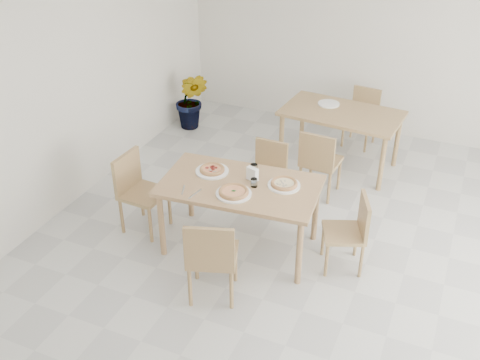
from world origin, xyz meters
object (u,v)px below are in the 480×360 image
at_px(chair_south, 211,255).
at_px(tumbler_a, 254,169).
at_px(chair_west, 137,187).
at_px(pizza_pepperoni, 212,169).
at_px(napkin_holder, 252,175).
at_px(tumbler_b, 254,183).
at_px(potted_plant, 192,100).
at_px(main_table, 240,191).
at_px(plate_pepperoni, 212,171).
at_px(plate_margherita, 234,194).
at_px(second_table, 341,118).
at_px(pizza_margherita, 234,192).
at_px(plate_mushroom, 284,185).
at_px(chair_back_n, 363,113).
at_px(pizza_mushroom, 284,183).
at_px(chair_east, 352,228).
at_px(chair_back_s, 319,159).
at_px(chair_north, 268,170).

bearing_deg(chair_south, tumbler_a, -106.22).
distance_m(chair_west, tumbler_a, 1.26).
height_order(pizza_pepperoni, napkin_holder, napkin_holder).
distance_m(tumbler_b, potted_plant, 3.01).
relative_size(main_table, potted_plant, 1.87).
distance_m(pizza_pepperoni, tumbler_a, 0.42).
xyz_separation_m(napkin_holder, potted_plant, (-1.85, 2.21, -0.39)).
height_order(plate_pepperoni, tumbler_b, tumbler_b).
bearing_deg(pizza_pepperoni, potted_plant, 122.61).
distance_m(plate_margherita, second_table, 2.31).
distance_m(main_table, pizza_margherita, 0.23).
bearing_deg(second_table, tumbler_b, -94.29).
relative_size(plate_pepperoni, tumbler_b, 3.92).
bearing_deg(plate_pepperoni, pizza_margherita, -38.80).
height_order(plate_mushroom, chair_back_n, chair_back_n).
bearing_deg(main_table, pizza_pepperoni, 158.47).
bearing_deg(potted_plant, plate_pepperoni, -57.39).
xyz_separation_m(plate_mushroom, pizza_pepperoni, (-0.75, -0.03, 0.02)).
bearing_deg(main_table, chair_back_n, 73.12).
bearing_deg(plate_mushroom, pizza_margherita, -139.24).
height_order(plate_margherita, pizza_mushroom, pizza_mushroom).
bearing_deg(second_table, pizza_pepperoni, -107.84).
distance_m(chair_west, chair_east, 2.24).
bearing_deg(napkin_holder, chair_south, -71.88).
relative_size(pizza_mushroom, chair_back_s, 0.36).
xyz_separation_m(plate_pepperoni, chair_back_s, (0.79, 1.15, -0.27)).
bearing_deg(napkin_holder, pizza_margherita, -84.00).
height_order(chair_south, pizza_margherita, chair_south).
relative_size(chair_south, tumbler_b, 10.25).
bearing_deg(potted_plant, chair_west, -75.28).
xyz_separation_m(main_table, plate_pepperoni, (-0.35, 0.10, 0.09)).
bearing_deg(pizza_margherita, potted_plant, 125.42).
bearing_deg(pizza_pepperoni, plate_pepperoni, 180.00).
distance_m(plate_margherita, pizza_pepperoni, 0.47).
xyz_separation_m(chair_north, chair_back_n, (0.62, 1.97, 0.00)).
bearing_deg(chair_south, tumbler_b, -112.46).
distance_m(plate_mushroom, chair_back_n, 2.71).
distance_m(chair_east, potted_plant, 3.60).
relative_size(plate_mushroom, pizza_pepperoni, 1.04).
xyz_separation_m(chair_west, plate_pepperoni, (0.78, 0.21, 0.26)).
distance_m(plate_margherita, potted_plant, 3.10).
bearing_deg(plate_mushroom, chair_back_s, 88.13).
xyz_separation_m(plate_mushroom, pizza_mushroom, (0.00, 0.00, 0.02)).
bearing_deg(second_table, main_table, -97.99).
distance_m(chair_north, chair_east, 1.34).
bearing_deg(plate_mushroom, chair_south, -108.45).
relative_size(pizza_margherita, chair_back_n, 0.39).
xyz_separation_m(main_table, chair_north, (-0.04, 0.86, -0.22)).
distance_m(chair_west, plate_mushroom, 1.57).
height_order(tumbler_b, potted_plant, potted_plant).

